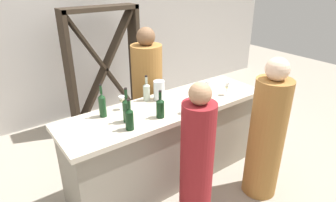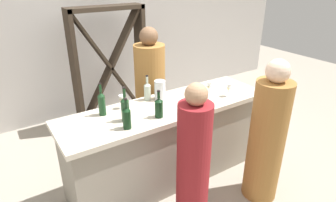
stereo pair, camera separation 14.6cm
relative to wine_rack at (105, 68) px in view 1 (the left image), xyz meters
name	(u,v)px [view 1 (the left image)]	position (x,y,z in m)	size (l,w,h in m)	color
ground_plane	(168,176)	(-0.05, -1.65, -0.88)	(12.00, 12.00, 0.00)	#9E9384
back_wall	(83,27)	(-0.05, 0.55, 0.52)	(8.00, 0.10, 2.80)	#BCB7B2
bar_counter	(168,142)	(-0.05, -1.65, -0.42)	(2.30, 0.67, 0.92)	gray
wine_rack	(105,68)	(0.00, 0.00, 0.00)	(1.10, 0.28, 1.76)	#33281E
wine_bottle_leftmost_olive_green	(102,104)	(-0.70, -1.48, 0.16)	(0.07, 0.07, 0.33)	#193D1E
wine_bottle_second_left_dark_green	(129,118)	(-0.61, -1.85, 0.15)	(0.08, 0.08, 0.29)	black
wine_bottle_center_olive_green	(127,109)	(-0.56, -1.71, 0.17)	(0.08, 0.08, 0.34)	#193D1E
wine_bottle_second_right_dark_green	(160,107)	(-0.26, -1.82, 0.14)	(0.08, 0.08, 0.28)	black
wine_bottle_rightmost_clear_pale	(147,91)	(-0.15, -1.41, 0.14)	(0.07, 0.07, 0.28)	#B7C6B2
wine_glass_near_left	(189,102)	(0.02, -1.91, 0.15)	(0.07, 0.07, 0.16)	white
wine_glass_near_center	(227,86)	(0.65, -1.81, 0.14)	(0.06, 0.06, 0.15)	white
wine_glass_near_right	(207,85)	(0.49, -1.67, 0.14)	(0.07, 0.07, 0.16)	white
wine_glass_far_left	(122,100)	(-0.47, -1.45, 0.14)	(0.07, 0.07, 0.14)	white
water_pitcher	(159,90)	(-0.03, -1.47, 0.14)	(0.12, 0.12, 0.21)	silver
person_left_guest	(197,161)	(-0.19, -2.28, -0.23)	(0.35, 0.35, 1.40)	maroon
person_center_guest	(267,135)	(0.62, -2.42, -0.19)	(0.38, 0.38, 1.50)	#9E6B33
person_right_guest	(148,97)	(0.11, -1.01, -0.14)	(0.43, 0.43, 1.61)	#9E6B33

